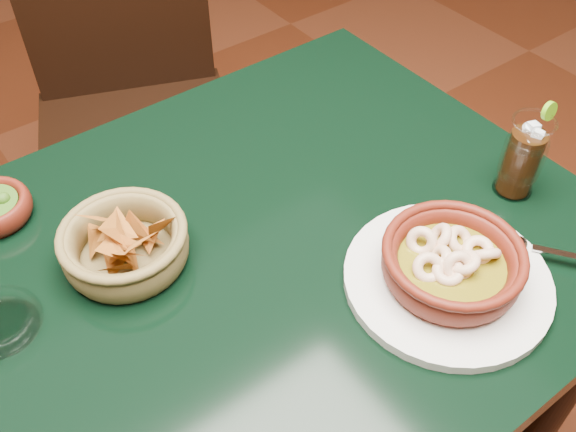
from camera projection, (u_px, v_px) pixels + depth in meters
dining_table at (204, 324)px, 0.95m from camera, size 1.20×0.80×0.75m
dining_chair at (133, 104)px, 1.52m from camera, size 0.59×0.59×0.98m
shrimp_plate at (451, 267)px, 0.85m from camera, size 0.34×0.28×0.08m
chip_basket at (125, 244)px, 0.88m from camera, size 0.21×0.21×0.12m
cola_drink at (523, 157)px, 0.96m from camera, size 0.13×0.13×0.15m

